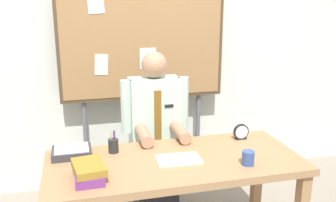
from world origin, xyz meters
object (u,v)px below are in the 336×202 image
Objects in this scene: desk at (175,172)px; bulletin_board at (143,37)px; book_stack at (89,172)px; coffee_mug at (248,158)px; open_notebook at (179,159)px; person at (155,142)px; paper_tray at (72,152)px; desk_clock at (241,132)px; pen_holder at (113,146)px.

bulletin_board is (-0.00, 1.08, 0.79)m from desk.
book_stack reaches higher than coffee_mug.
open_notebook is at bearing -88.97° from bulletin_board.
paper_tray is (-0.66, -0.38, 0.14)m from person.
open_notebook is at bearing -156.05° from desk_clock.
bulletin_board is 7.69× the size of book_stack.
bulletin_board reaches higher than open_notebook.
paper_tray is (-0.28, 0.01, -0.02)m from pen_holder.
pen_holder is at bearing -134.21° from person.
coffee_mug is at bearing -71.45° from bulletin_board.
book_stack reaches higher than paper_tray.
book_stack is at bearing -75.70° from paper_tray.
desk_clock is at bearing 18.28° from book_stack.
open_notebook is (0.02, -0.63, 0.12)m from person.
desk_clock is at bearing 0.71° from pen_holder.
paper_tray is at bearing -150.01° from person.
book_stack is (-0.56, -1.23, -0.64)m from bulletin_board.
pen_holder is at bearing 153.02° from coffee_mug.
book_stack is at bearing -165.19° from desk.
desk is at bearing -29.65° from pen_holder.
paper_tray is at bearing -179.93° from desk_clock.
desk_clock is (0.58, -0.38, 0.16)m from person.
pen_holder is 0.62× the size of paper_tray.
person is 0.93m from bulletin_board.
book_stack is at bearing -167.52° from open_notebook.
paper_tray is (-1.09, 0.42, -0.02)m from coffee_mug.
person is 0.64m from open_notebook.
desk is at bearing -18.99° from paper_tray.
coffee_mug is (0.43, -0.80, 0.16)m from person.
person is 0.68× the size of bulletin_board.
desk_clock reaches higher than desk.
open_notebook is at bearing -19.98° from paper_tray.
coffee_mug is at bearing -2.69° from book_stack.
open_notebook is 2.43× the size of desk_clock.
coffee_mug reaches higher than paper_tray.
book_stack is (-0.56, -0.76, 0.16)m from person.
desk_clock is (0.58, -0.86, -0.64)m from bulletin_board.
person is 8.66× the size of pen_holder.
coffee_mug is at bearing -23.20° from open_notebook.
coffee_mug is at bearing -109.39° from desk_clock.
bulletin_board is at bearing 65.46° from book_stack.
desk is 0.61m from person.
coffee_mug is 0.36× the size of paper_tray.
bulletin_board reaches higher than coffee_mug.
pen_holder is (0.18, 0.37, -0.00)m from book_stack.
person is 0.96m from book_stack.
person is 5.20× the size of book_stack.
person reaches higher than coffee_mug.
desk_clock is 0.74× the size of pen_holder.
person is 0.71m from desk_clock.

